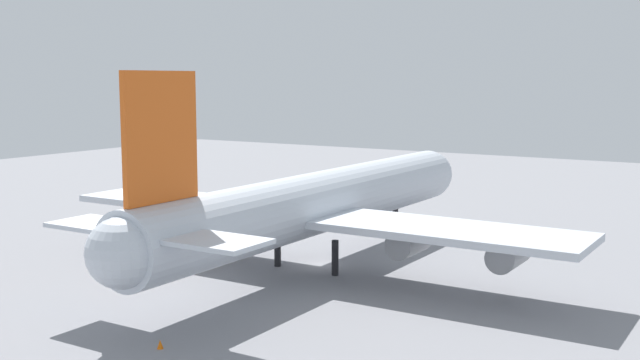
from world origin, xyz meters
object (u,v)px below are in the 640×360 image
(cargo_loader, at_px, (199,207))
(safety_cone_tail, at_px, (160,344))
(cargo_airplane, at_px, (319,203))
(maintenance_van, at_px, (367,204))
(safety_cone_nose, at_px, (402,218))

(cargo_loader, bearing_deg, safety_cone_tail, -142.01)
(cargo_airplane, relative_size, maintenance_van, 15.26)
(cargo_airplane, bearing_deg, safety_cone_nose, 7.73)
(cargo_loader, height_order, safety_cone_tail, cargo_loader)
(safety_cone_tail, bearing_deg, cargo_airplane, 7.24)
(safety_cone_tail, bearing_deg, maintenance_van, 14.31)
(safety_cone_nose, bearing_deg, cargo_airplane, -172.27)
(cargo_airplane, xyz_separation_m, safety_cone_tail, (-27.41, -3.48, -6.30))
(cargo_airplane, bearing_deg, maintenance_van, 20.04)
(maintenance_van, distance_m, safety_cone_tail, 61.34)
(cargo_airplane, distance_m, safety_cone_nose, 28.74)
(cargo_loader, bearing_deg, cargo_airplane, -118.18)
(cargo_airplane, xyz_separation_m, cargo_loader, (16.51, 30.82, -5.51))
(cargo_airplane, relative_size, safety_cone_tail, 90.94)
(cargo_loader, xyz_separation_m, maintenance_van, (15.51, -19.14, 0.01))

